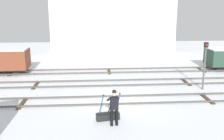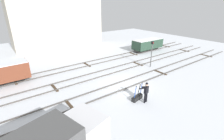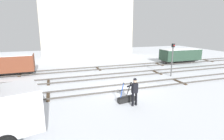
{
  "view_description": "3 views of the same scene",
  "coord_description": "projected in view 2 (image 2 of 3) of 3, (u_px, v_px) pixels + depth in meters",
  "views": [
    {
      "loc": [
        -1.45,
        -15.28,
        5.75
      ],
      "look_at": [
        -0.14,
        2.32,
        1.5
      ],
      "focal_mm": 41.23,
      "sensor_mm": 36.0,
      "label": 1
    },
    {
      "loc": [
        -9.91,
        -11.26,
        7.86
      ],
      "look_at": [
        0.29,
        2.4,
        0.92
      ],
      "focal_mm": 26.19,
      "sensor_mm": 36.0,
      "label": 2
    },
    {
      "loc": [
        -5.37,
        -13.28,
        4.98
      ],
      "look_at": [
        -0.04,
        2.41,
        1.09
      ],
      "focal_mm": 28.64,
      "sensor_mm": 36.0,
      "label": 3
    }
  ],
  "objects": [
    {
      "name": "signal_post",
      "position": [
        152.0,
        51.0,
        21.11
      ],
      "size": [
        0.24,
        0.32,
        3.44
      ],
      "color": "#4C4C4C",
      "rests_on": "ground_plane"
    },
    {
      "name": "ground_plane",
      "position": [
        124.0,
        86.0,
        16.81
      ],
      "size": [
        60.0,
        60.0,
        0.0
      ],
      "primitive_type": "plane",
      "color": "silver"
    },
    {
      "name": "apartment_building",
      "position": [
        57.0,
        15.0,
        31.3
      ],
      "size": [
        17.13,
        5.4,
        11.79
      ],
      "color": "beige",
      "rests_on": "ground_plane"
    },
    {
      "name": "track_main_line",
      "position": [
        124.0,
        85.0,
        16.77
      ],
      "size": [
        44.0,
        1.94,
        0.18
      ],
      "color": "#4C4742",
      "rests_on": "ground_plane"
    },
    {
      "name": "switch_lever_frame",
      "position": [
        137.0,
        97.0,
        14.34
      ],
      "size": [
        1.33,
        0.58,
        1.44
      ],
      "rotation": [
        0.0,
        0.0,
        0.18
      ],
      "color": "black",
      "rests_on": "ground_plane"
    },
    {
      "name": "freight_car_near_switch",
      "position": [
        148.0,
        44.0,
        28.96
      ],
      "size": [
        5.75,
        2.25,
        2.06
      ],
      "rotation": [
        0.0,
        0.0,
        -0.01
      ],
      "color": "#2D2B28",
      "rests_on": "ground_plane"
    },
    {
      "name": "track_siding_near",
      "position": [
        103.0,
        73.0,
        19.62
      ],
      "size": [
        44.0,
        1.94,
        0.18
      ],
      "color": "#4C4742",
      "rests_on": "ground_plane"
    },
    {
      "name": "rail_worker",
      "position": [
        146.0,
        91.0,
        13.66
      ],
      "size": [
        0.62,
        0.75,
        1.88
      ],
      "rotation": [
        0.0,
        0.0,
        0.18
      ],
      "color": "black",
      "rests_on": "ground_plane"
    },
    {
      "name": "track_siding_far",
      "position": [
        87.0,
        64.0,
        22.58
      ],
      "size": [
        44.0,
        1.94,
        0.18
      ],
      "color": "#4C4742",
      "rests_on": "ground_plane"
    }
  ]
}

